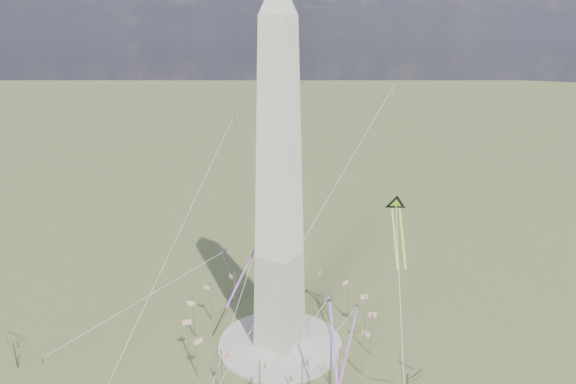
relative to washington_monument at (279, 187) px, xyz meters
The scene contains 14 objects.
ground 47.95m from the washington_monument, ahead, with size 2000.00×2000.00×0.00m, color #4F562B.
plaza 47.55m from the washington_monument, ahead, with size 36.00×36.00×0.80m, color #A39D95.
washington_monument is the anchor object (origin of this frame).
flagpole_ring 40.68m from the washington_monument, 169.63° to the right, with size 54.40×54.40×13.00m.
tree_near 55.07m from the washington_monument, ahead, with size 8.73×8.73×15.28m.
tree_far 82.22m from the washington_monument, 139.33° to the right, with size 6.40×6.40×11.20m.
person_west 80.76m from the washington_monument, 140.39° to the right, with size 0.77×0.60×1.59m, color gray.
kite_delta_black 30.77m from the washington_monument, 13.83° to the left, with size 11.36×16.21×13.61m.
kite_diamond_purple 34.37m from the washington_monument, behind, with size 1.68×2.69×8.44m.
kite_streamer_left 39.55m from the washington_monument, 28.73° to the right, with size 14.73×20.84×16.63m.
kite_streamer_mid 23.81m from the washington_monument, 152.05° to the right, with size 3.83×19.42×13.36m.
kite_streamer_right 42.79m from the washington_monument, ahead, with size 5.79×20.67×14.36m.
kite_small_red 52.60m from the washington_monument, 140.75° to the left, with size 1.30×1.55×4.13m.
kite_small_white 56.46m from the washington_monument, 78.01° to the left, with size 1.20×1.64×4.15m.
Camera 1 is at (71.01, -108.14, 86.50)m, focal length 32.00 mm.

